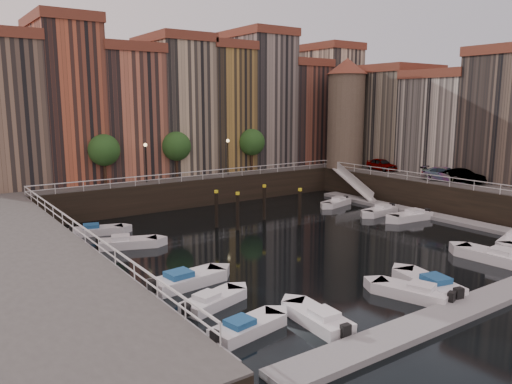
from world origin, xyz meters
TOP-DOWN VIEW (x-y plane):
  - ground at (0.00, 0.00)m, footprint 200.00×200.00m
  - quay_far at (0.00, 26.00)m, footprint 80.00×20.00m
  - quay_right at (28.00, -2.00)m, footprint 20.00×36.00m
  - dock_left at (-16.20, -1.00)m, footprint 2.00×28.00m
  - dock_right at (16.20, -1.00)m, footprint 2.00×28.00m
  - dock_near at (0.00, -17.00)m, footprint 30.00×2.00m
  - mountains at (1.72, 110.00)m, footprint 145.00×100.00m
  - far_terrace at (3.31, 23.50)m, footprint 48.70×10.30m
  - right_terrace at (26.50, 3.80)m, footprint 9.30×24.30m
  - corner_tower at (20.00, 14.50)m, footprint 5.20×5.20m
  - promenade_trees at (-1.33, 18.20)m, footprint 21.20×3.20m
  - street_lamps at (-1.00, 17.20)m, footprint 10.36×0.36m
  - railings at (0.00, 4.88)m, footprint 36.08×34.04m
  - gangway at (17.10, 10.00)m, footprint 2.78×8.32m
  - mooring_pilings at (-0.23, 5.61)m, footprint 7.27×3.92m
  - boat_left_0 at (-13.24, -12.43)m, footprint 4.41×2.23m
  - boat_left_1 at (-12.94, -8.53)m, footprint 4.37×2.62m
  - boat_left_2 at (-12.69, -4.84)m, footprint 5.17×2.35m
  - boat_left_3 at (-12.64, 5.49)m, footprint 4.77×3.11m
  - boat_left_4 at (-13.38, 10.82)m, footprint 4.55×2.66m
  - boat_right_2 at (13.52, -1.28)m, footprint 4.88×2.23m
  - boat_right_3 at (13.01, 2.12)m, footprint 4.59×2.13m
  - boat_right_4 at (12.42, 7.91)m, footprint 4.37×2.51m
  - boat_near_0 at (-9.63, -13.70)m, footprint 1.94×4.57m
  - boat_near_1 at (-2.66, -14.18)m, footprint 2.97×4.74m
  - boat_near_2 at (-0.78, -13.93)m, footprint 2.73×5.10m
  - boat_near_3 at (7.73, -13.17)m, footprint 2.27×5.32m
  - car_a at (21.40, 9.51)m, footprint 2.31×4.48m
  - car_b at (20.56, -2.02)m, footprint 2.18×4.60m
  - car_c at (20.37, -0.16)m, footprint 3.15×5.33m

SIDE VIEW (x-z plane):
  - ground at x=0.00m, z-range 0.00..0.00m
  - dock_left at x=-16.20m, z-range 0.00..0.35m
  - dock_right at x=16.20m, z-range 0.00..0.35m
  - dock_near at x=0.00m, z-range 0.00..0.35m
  - boat_right_4 at x=12.42m, z-range -0.16..0.82m
  - boat_left_1 at x=-12.94m, z-range -0.16..0.82m
  - boat_left_0 at x=-13.24m, z-range -0.16..0.83m
  - boat_left_4 at x=-13.38m, z-range -0.17..0.85m
  - boat_right_3 at x=13.01m, z-range -0.17..0.87m
  - boat_near_0 at x=-9.63m, z-range -0.17..0.87m
  - boat_near_1 at x=-2.66m, z-range -0.17..0.89m
  - boat_left_3 at x=-12.64m, z-range -0.18..0.90m
  - boat_right_2 at x=13.52m, z-range -0.18..0.92m
  - boat_near_2 at x=-0.78m, z-range -0.19..0.96m
  - boat_left_2 at x=-12.69m, z-range -0.19..0.98m
  - boat_near_3 at x=7.73m, z-range -0.20..1.01m
  - quay_far at x=0.00m, z-range 0.00..3.00m
  - quay_right at x=28.00m, z-range 0.00..3.00m
  - mooring_pilings at x=-0.23m, z-range -0.24..3.54m
  - gangway at x=17.10m, z-range 0.05..3.78m
  - car_c at x=20.37m, z-range 3.00..4.45m
  - car_b at x=20.56m, z-range 3.00..4.45m
  - car_a at x=21.40m, z-range 3.00..4.46m
  - railings at x=0.00m, z-range 3.53..4.05m
  - street_lamps at x=-1.00m, z-range 3.81..7.99m
  - promenade_trees at x=-1.33m, z-range 3.98..9.18m
  - mountains at x=1.72m, z-range -1.08..16.92m
  - right_terrace at x=26.50m, z-range 2.56..16.56m
  - corner_tower at x=20.00m, z-range 3.29..17.09m
  - far_terrace at x=3.31m, z-range 2.20..19.70m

